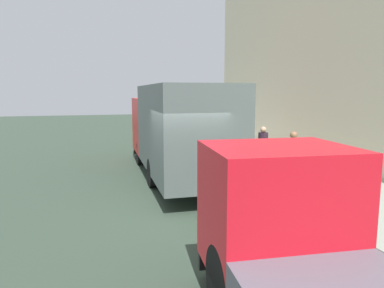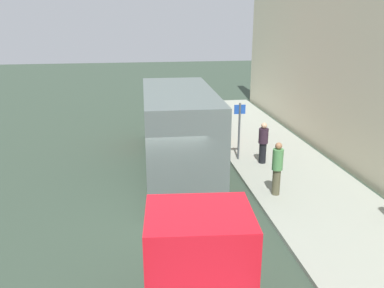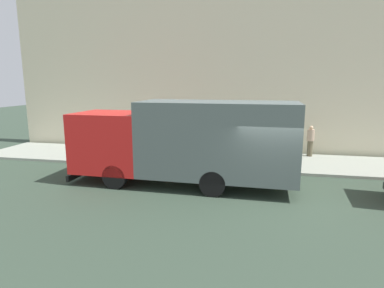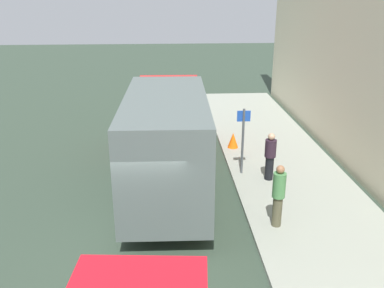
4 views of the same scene
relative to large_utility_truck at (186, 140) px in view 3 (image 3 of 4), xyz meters
name	(u,v)px [view 3 (image 3 of 4)]	position (x,y,z in m)	size (l,w,h in m)	color
ground	(273,198)	(-0.85, -3.25, -1.74)	(80.00, 80.00, 0.00)	#314133
sidewalk	(269,162)	(4.10, -3.25, -1.68)	(3.90, 30.00, 0.12)	#979C8F
building_facade	(272,58)	(6.55, -3.25, 3.40)	(0.50, 30.00, 10.29)	beige
large_utility_truck	(186,140)	(0.00, 0.00, 0.00)	(2.52, 8.60, 3.21)	red
pedestrian_walking	(204,144)	(3.31, -0.16, -0.78)	(0.47, 0.47, 1.60)	black
pedestrian_standing	(265,147)	(2.84, -2.99, -0.70)	(0.39, 0.39, 1.73)	brown
pedestrian_third	(310,140)	(5.57, -5.34, -0.79)	(0.51, 0.51, 1.59)	brown
traffic_cone_orange	(140,156)	(2.58, 2.81, -1.32)	(0.42, 0.42, 0.60)	orange
street_sign_post	(189,136)	(2.50, 0.39, -0.27)	(0.44, 0.08, 2.27)	#4C5156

